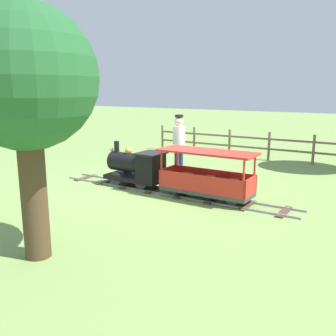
{
  "coord_description": "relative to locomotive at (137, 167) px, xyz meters",
  "views": [
    {
      "loc": [
        -6.6,
        -4.16,
        2.23
      ],
      "look_at": [
        0.0,
        0.01,
        0.55
      ],
      "focal_mm": 39.55,
      "sensor_mm": 36.0,
      "label": 1
    }
  ],
  "objects": [
    {
      "name": "conductor_person",
      "position": [
        1.04,
        -0.5,
        0.47
      ],
      "size": [
        0.3,
        0.3,
        1.62
      ],
      "color": "#282D47",
      "rests_on": "ground_plane"
    },
    {
      "name": "passenger_car",
      "position": [
        0.0,
        -1.77,
        -0.06
      ],
      "size": [
        0.75,
        2.0,
        0.97
      ],
      "color": "#3F3F3F",
      "rests_on": "ground_plane"
    },
    {
      "name": "locomotive",
      "position": [
        0.0,
        0.0,
        0.0
      ],
      "size": [
        0.65,
        1.45,
        0.99
      ],
      "color": "black",
      "rests_on": "ground_plane"
    },
    {
      "name": "ground_plane",
      "position": [
        0.0,
        -0.85,
        -0.48
      ],
      "size": [
        60.0,
        60.0,
        0.0
      ],
      "primitive_type": "plane",
      "color": "#75934C"
    },
    {
      "name": "track",
      "position": [
        0.0,
        -0.87,
        -0.47
      ],
      "size": [
        0.69,
        5.7,
        0.04
      ],
      "color": "gray",
      "rests_on": "ground_plane"
    },
    {
      "name": "oak_tree_near",
      "position": [
        -3.59,
        -1.03,
        1.83
      ],
      "size": [
        1.82,
        1.82,
        3.28
      ],
      "color": "#4C3823",
      "rests_on": "ground_plane"
    },
    {
      "name": "fence_section",
      "position": [
        4.88,
        -0.87,
        -0.0
      ],
      "size": [
        0.08,
        6.78,
        0.9
      ],
      "color": "#756047",
      "rests_on": "ground_plane"
    }
  ]
}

